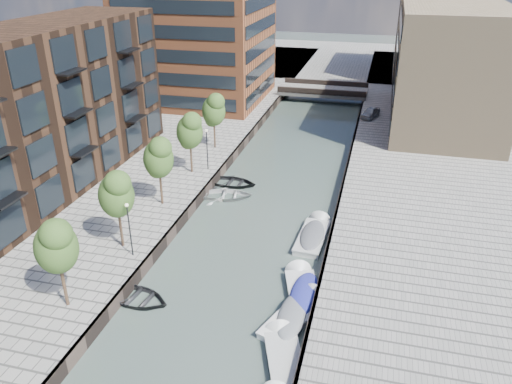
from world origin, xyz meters
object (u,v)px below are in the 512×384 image
at_px(sloop_4, 232,185).
at_px(motorboat_4, 314,234).
at_px(sloop_1, 136,301).
at_px(motorboat_2, 284,359).
at_px(motorboat_1, 296,314).
at_px(tree_5, 190,130).
at_px(tree_6, 214,109).
at_px(bridge, 323,91).
at_px(tree_4, 158,156).
at_px(tree_3, 116,193).
at_px(sloop_3, 227,198).
at_px(car, 371,113).
at_px(motorboat_3, 303,292).
at_px(tree_2, 56,244).

height_order(sloop_4, motorboat_4, motorboat_4).
xyz_separation_m(sloop_1, motorboat_2, (10.37, -2.72, 0.11)).
bearing_deg(motorboat_1, tree_5, 127.82).
bearing_deg(sloop_1, tree_6, 15.16).
height_order(bridge, tree_4, tree_4).
bearing_deg(tree_3, sloop_3, 68.89).
distance_m(sloop_1, car, 42.78).
bearing_deg(sloop_4, motorboat_2, -154.16).
bearing_deg(tree_6, car, 43.72).
relative_size(tree_6, motorboat_1, 1.03).
xyz_separation_m(sloop_1, motorboat_1, (10.36, 1.02, 0.22)).
bearing_deg(tree_5, motorboat_3, -48.10).
xyz_separation_m(tree_2, motorboat_4, (13.17, 13.35, -5.08)).
relative_size(tree_3, motorboat_2, 1.03).
bearing_deg(sloop_1, tree_4, 23.57).
distance_m(motorboat_3, car, 37.55).
height_order(bridge, motorboat_4, bridge).
bearing_deg(tree_3, tree_5, 90.00).
xyz_separation_m(tree_6, motorboat_1, (13.56, -24.47, -5.09)).
xyz_separation_m(tree_6, motorboat_2, (13.57, -28.21, -5.20)).
bearing_deg(tree_2, tree_5, 90.00).
height_order(tree_2, tree_6, same).
bearing_deg(motorboat_3, motorboat_4, 93.25).
height_order(tree_6, sloop_4, tree_6).
xyz_separation_m(tree_4, motorboat_3, (13.59, -8.15, -5.08)).
relative_size(tree_3, car, 1.58).
bearing_deg(motorboat_4, tree_2, -134.60).
distance_m(bridge, sloop_3, 35.96).
bearing_deg(motorboat_2, bridge, 95.35).
xyz_separation_m(tree_6, sloop_1, (3.20, -25.49, -5.31)).
height_order(sloop_1, sloop_3, sloop_3).
xyz_separation_m(tree_3, sloop_3, (4.36, 11.30, -5.31)).
height_order(sloop_3, motorboat_1, motorboat_1).
relative_size(tree_6, motorboat_2, 1.03).
bearing_deg(bridge, sloop_1, -95.87).
xyz_separation_m(sloop_4, motorboat_2, (9.51, -21.31, 0.11)).
height_order(motorboat_2, motorboat_3, motorboat_3).
bearing_deg(tree_2, sloop_1, 38.10).
relative_size(bridge, tree_4, 2.18).
bearing_deg(sloop_1, motorboat_2, -96.70).
distance_m(tree_5, motorboat_4, 16.05).
relative_size(tree_3, sloop_3, 1.25).
bearing_deg(motorboat_3, car, 86.32).
distance_m(tree_3, car, 39.84).
bearing_deg(tree_4, tree_5, 90.00).
bearing_deg(tree_2, sloop_4, 79.11).
distance_m(tree_5, motorboat_1, 22.69).
xyz_separation_m(tree_3, motorboat_1, (13.56, -3.47, -5.09)).
height_order(motorboat_2, motorboat_4, motorboat_4).
xyz_separation_m(sloop_1, motorboat_4, (9.96, 10.84, 0.23)).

